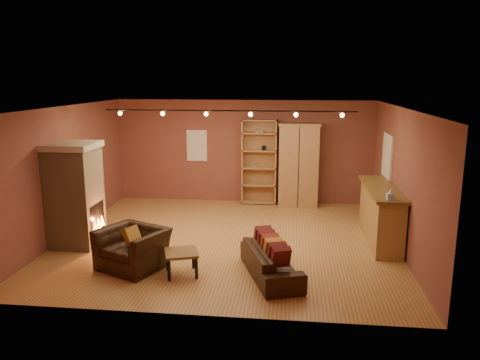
# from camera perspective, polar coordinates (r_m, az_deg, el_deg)

# --- Properties ---
(floor) EXTENTS (7.00, 7.00, 0.00)m
(floor) POSITION_cam_1_polar(r_m,az_deg,el_deg) (10.04, -1.52, -7.31)
(floor) COLOR #A16E39
(floor) RESTS_ON ground
(ceiling) EXTENTS (7.00, 7.00, 0.00)m
(ceiling) POSITION_cam_1_polar(r_m,az_deg,el_deg) (9.47, -1.62, 8.85)
(ceiling) COLOR brown
(ceiling) RESTS_ON back_wall
(back_wall) EXTENTS (7.00, 0.02, 2.80)m
(back_wall) POSITION_cam_1_polar(r_m,az_deg,el_deg) (12.84, 0.45, 3.48)
(back_wall) COLOR brown
(back_wall) RESTS_ON floor
(left_wall) EXTENTS (0.02, 6.50, 2.80)m
(left_wall) POSITION_cam_1_polar(r_m,az_deg,el_deg) (10.72, -20.44, 0.93)
(left_wall) COLOR brown
(left_wall) RESTS_ON floor
(right_wall) EXTENTS (0.02, 6.50, 2.80)m
(right_wall) POSITION_cam_1_polar(r_m,az_deg,el_deg) (9.81, 19.11, 0.03)
(right_wall) COLOR brown
(right_wall) RESTS_ON floor
(fireplace) EXTENTS (1.01, 0.98, 2.12)m
(fireplace) POSITION_cam_1_polar(r_m,az_deg,el_deg) (10.06, -19.48, -1.69)
(fireplace) COLOR tan
(fireplace) RESTS_ON floor
(back_window) EXTENTS (0.56, 0.04, 0.86)m
(back_window) POSITION_cam_1_polar(r_m,az_deg,el_deg) (12.99, -5.28, 4.21)
(back_window) COLOR white
(back_window) RESTS_ON back_wall
(bookcase) EXTENTS (0.94, 0.37, 2.30)m
(bookcase) POSITION_cam_1_polar(r_m,az_deg,el_deg) (12.72, 2.37, 2.34)
(bookcase) COLOR tan
(bookcase) RESTS_ON floor
(armoire) EXTENTS (1.10, 0.63, 2.23)m
(armoire) POSITION_cam_1_polar(r_m,az_deg,el_deg) (12.54, 7.15, 1.87)
(armoire) COLOR tan
(armoire) RESTS_ON floor
(bar_counter) EXTENTS (0.65, 2.44, 1.17)m
(bar_counter) POSITION_cam_1_polar(r_m,az_deg,el_deg) (10.25, 16.78, -3.97)
(bar_counter) COLOR tan
(bar_counter) RESTS_ON floor
(tissue_box) EXTENTS (0.11, 0.11, 0.21)m
(tissue_box) POSITION_cam_1_polar(r_m,az_deg,el_deg) (9.08, 17.86, -1.76)
(tissue_box) COLOR #92CAEA
(tissue_box) RESTS_ON bar_counter
(right_window) EXTENTS (0.05, 0.90, 1.00)m
(right_window) POSITION_cam_1_polar(r_m,az_deg,el_deg) (11.11, 17.52, 2.83)
(right_window) COLOR white
(right_window) RESTS_ON right_wall
(loveseat) EXTENTS (1.06, 1.84, 0.75)m
(loveseat) POSITION_cam_1_polar(r_m,az_deg,el_deg) (8.20, 3.80, -9.22)
(loveseat) COLOR black
(loveseat) RESTS_ON floor
(armchair) EXTENTS (1.32, 1.12, 0.98)m
(armchair) POSITION_cam_1_polar(r_m,az_deg,el_deg) (8.71, -12.99, -7.35)
(armchair) COLOR black
(armchair) RESTS_ON floor
(coffee_table) EXTENTS (0.71, 0.71, 0.42)m
(coffee_table) POSITION_cam_1_polar(r_m,az_deg,el_deg) (8.31, -7.16, -9.04)
(coffee_table) COLOR brown
(coffee_table) RESTS_ON floor
(track_rail) EXTENTS (5.20, 0.09, 0.13)m
(track_rail) POSITION_cam_1_polar(r_m,az_deg,el_deg) (9.68, -1.45, 8.25)
(track_rail) COLOR black
(track_rail) RESTS_ON ceiling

